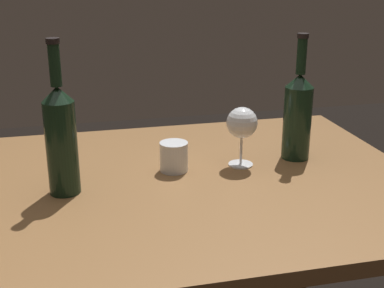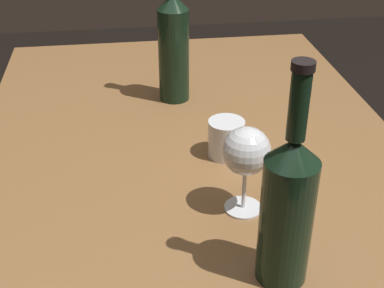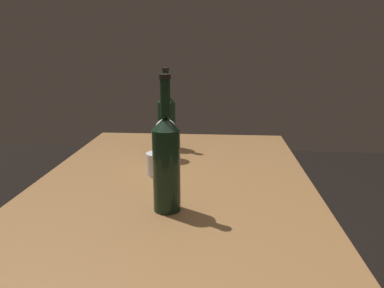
{
  "view_description": "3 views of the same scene",
  "coord_description": "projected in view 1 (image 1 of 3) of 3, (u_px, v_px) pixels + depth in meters",
  "views": [
    {
      "loc": [
        -0.21,
        -1.19,
        1.27
      ],
      "look_at": [
        0.06,
        -0.07,
        0.86
      ],
      "focal_mm": 49.41,
      "sensor_mm": 36.0,
      "label": 1
    },
    {
      "loc": [
        0.97,
        -0.13,
        1.33
      ],
      "look_at": [
        0.1,
        -0.01,
        0.81
      ],
      "focal_mm": 50.74,
      "sensor_mm": 36.0,
      "label": 2
    },
    {
      "loc": [
        -1.15,
        -0.15,
        1.17
      ],
      "look_at": [
        -0.0,
        -0.06,
        0.86
      ],
      "focal_mm": 34.62,
      "sensor_mm": 36.0,
      "label": 3
    }
  ],
  "objects": [
    {
      "name": "dining_table",
      "position": [
        164.0,
        214.0,
        1.35
      ],
      "size": [
        1.3,
        0.9,
        0.74
      ],
      "color": "olive",
      "rests_on": "ground"
    },
    {
      "name": "water_tumbler",
      "position": [
        174.0,
        158.0,
        1.37
      ],
      "size": [
        0.07,
        0.07,
        0.08
      ],
      "color": "white",
      "rests_on": "dining_table"
    },
    {
      "name": "wine_bottle",
      "position": [
        61.0,
        137.0,
        1.21
      ],
      "size": [
        0.07,
        0.07,
        0.36
      ],
      "color": "black",
      "rests_on": "dining_table"
    },
    {
      "name": "wine_bottle_second",
      "position": [
        298.0,
        114.0,
        1.43
      ],
      "size": [
        0.08,
        0.08,
        0.34
      ],
      "color": "black",
      "rests_on": "dining_table"
    },
    {
      "name": "wine_glass_left",
      "position": [
        242.0,
        124.0,
        1.38
      ],
      "size": [
        0.08,
        0.08,
        0.16
      ],
      "color": "white",
      "rests_on": "dining_table"
    }
  ]
}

